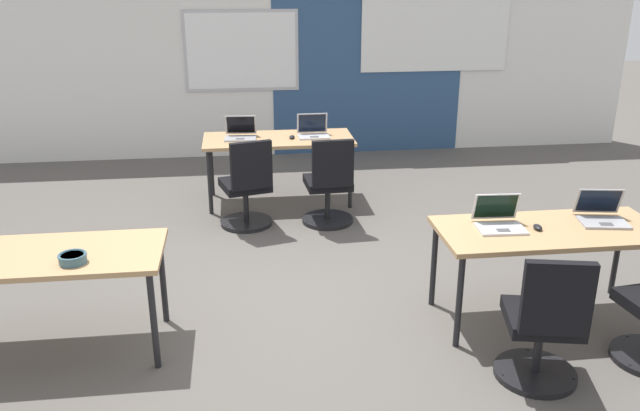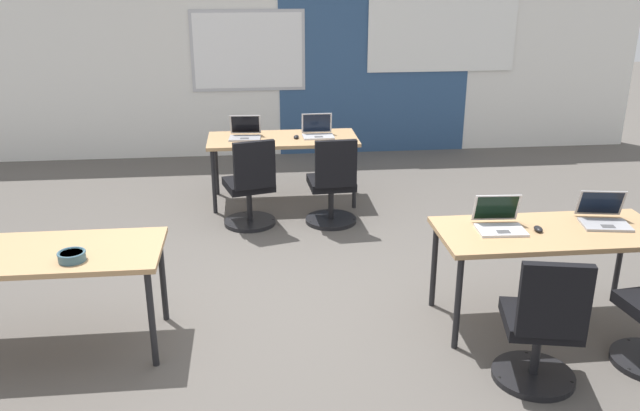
{
  "view_description": "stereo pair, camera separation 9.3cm",
  "coord_description": "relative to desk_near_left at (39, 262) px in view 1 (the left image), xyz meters",
  "views": [
    {
      "loc": [
        -0.42,
        -4.72,
        2.51
      ],
      "look_at": [
        0.16,
        -0.15,
        0.8
      ],
      "focal_mm": 37.22,
      "sensor_mm": 36.0,
      "label": 1
    },
    {
      "loc": [
        -0.32,
        -4.73,
        2.51
      ],
      "look_at": [
        0.16,
        -0.15,
        0.8
      ],
      "focal_mm": 37.22,
      "sensor_mm": 36.0,
      "label": 2
    }
  ],
  "objects": [
    {
      "name": "ground_plane",
      "position": [
        1.75,
        0.6,
        -0.66
      ],
      "size": [
        24.0,
        24.0,
        0.0
      ],
      "color": "#56514C"
    },
    {
      "name": "back_wall_assembly",
      "position": [
        1.8,
        4.8,
        0.75
      ],
      "size": [
        10.0,
        0.27,
        2.8
      ],
      "color": "silver",
      "rests_on": "ground"
    },
    {
      "name": "desk_near_left",
      "position": [
        0.0,
        0.0,
        0.0
      ],
      "size": [
        1.6,
        0.7,
        0.72
      ],
      "color": "tan",
      "rests_on": "ground"
    },
    {
      "name": "desk_near_right",
      "position": [
        3.5,
        0.0,
        0.0
      ],
      "size": [
        1.6,
        0.7,
        0.72
      ],
      "color": "tan",
      "rests_on": "ground"
    },
    {
      "name": "desk_far_center",
      "position": [
        1.75,
        2.8,
        0.0
      ],
      "size": [
        1.6,
        0.7,
        0.72
      ],
      "color": "tan",
      "rests_on": "ground"
    },
    {
      "name": "laptop_near_right_end",
      "position": [
        3.93,
        0.09,
        0.11
      ],
      "size": [
        0.38,
        0.36,
        0.23
      ],
      "rotation": [
        0.0,
        0.0,
        -0.17
      ],
      "color": "#9E9EA3",
      "rests_on": "desk_near_right"
    },
    {
      "name": "laptop_far_right",
      "position": [
        2.13,
        2.82,
        0.11
      ],
      "size": [
        0.34,
        0.28,
        0.24
      ],
      "rotation": [
        0.0,
        0.0,
        0.02
      ],
      "color": "#B7B7BC",
      "rests_on": "desk_far_center"
    },
    {
      "name": "mouse_far_right",
      "position": [
        1.89,
        2.75,
        0.08
      ],
      "size": [
        0.08,
        0.11,
        0.03
      ],
      "color": "black",
      "rests_on": "desk_far_center"
    },
    {
      "name": "chair_far_right",
      "position": [
        2.2,
        2.05,
        -0.28
      ],
      "size": [
        0.52,
        0.55,
        0.92
      ],
      "rotation": [
        0.0,
        0.0,
        3.2
      ],
      "color": "black",
      "rests_on": "ground"
    },
    {
      "name": "laptop_far_left",
      "position": [
        1.35,
        2.84,
        0.11
      ],
      "size": [
        0.35,
        0.32,
        0.23
      ],
      "rotation": [
        0.0,
        0.0,
        -0.06
      ],
      "color": "#9E9EA3",
      "rests_on": "desk_far_center"
    },
    {
      "name": "chair_far_left",
      "position": [
        1.39,
        2.08,
        -0.28
      ],
      "size": [
        0.54,
        0.59,
        0.92
      ],
      "rotation": [
        0.0,
        0.0,
        3.4
      ],
      "color": "black",
      "rests_on": "ground"
    },
    {
      "name": "laptop_near_right_inner",
      "position": [
        3.14,
        0.07,
        0.11
      ],
      "size": [
        0.35,
        0.32,
        0.23
      ],
      "rotation": [
        0.0,
        0.0,
        -0.06
      ],
      "color": "silver",
      "rests_on": "desk_near_right"
    },
    {
      "name": "mouse_near_right_inner",
      "position": [
        3.4,
        -0.01,
        0.08
      ],
      "size": [
        0.06,
        0.1,
        0.03
      ],
      "color": "black",
      "rests_on": "desk_near_right"
    },
    {
      "name": "chair_near_right_inner",
      "position": [
        3.14,
        -0.77,
        -0.28
      ],
      "size": [
        0.52,
        0.58,
        0.92
      ],
      "rotation": [
        0.0,
        0.0,
        2.93
      ],
      "color": "black",
      "rests_on": "ground"
    },
    {
      "name": "snack_bowl",
      "position": [
        0.26,
        -0.17,
        0.1
      ],
      "size": [
        0.18,
        0.18,
        0.06
      ],
      "color": "#3D6070",
      "rests_on": "desk_near_left"
    }
  ]
}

